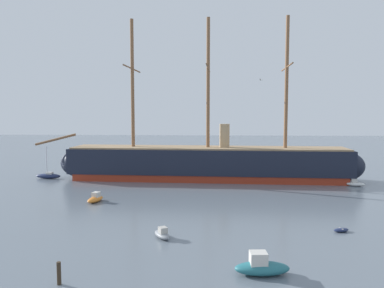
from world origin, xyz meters
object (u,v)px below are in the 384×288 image
at_px(dinghy_mid_right, 341,230).
at_px(motorboat_far_right, 355,184).
at_px(motorboat_near_centre, 162,234).
at_px(motorboat_alongside_bow, 95,199).
at_px(sailboat_far_left, 48,176).
at_px(mooring_piling_nearest, 59,273).
at_px(seagull_in_flight, 261,80).
at_px(motorboat_foreground_right, 261,267).
at_px(motorboat_distant_centre, 202,169).
at_px(tall_ship, 208,163).

bearing_deg(dinghy_mid_right, motorboat_far_right, 66.76).
bearing_deg(dinghy_mid_right, motorboat_near_centre, -171.24).
relative_size(motorboat_alongside_bow, sailboat_far_left, 0.56).
distance_m(dinghy_mid_right, mooring_piling_nearest, 30.51).
relative_size(sailboat_far_left, seagull_in_flight, 5.16).
bearing_deg(seagull_in_flight, motorboat_far_right, 51.34).
bearing_deg(seagull_in_flight, dinghy_mid_right, -6.62).
distance_m(motorboat_foreground_right, motorboat_near_centre, 12.96).
bearing_deg(seagull_in_flight, motorboat_alongside_bow, 153.32).
bearing_deg(motorboat_near_centre, motorboat_far_right, 43.63).
relative_size(motorboat_far_right, seagull_in_flight, 2.63).
bearing_deg(sailboat_far_left, motorboat_near_centre, -51.47).
relative_size(mooring_piling_nearest, seagull_in_flight, 1.40).
bearing_deg(motorboat_alongside_bow, motorboat_foreground_right, -48.46).
bearing_deg(motorboat_distant_centre, mooring_piling_nearest, -99.87).
relative_size(tall_ship, sailboat_far_left, 9.81).
bearing_deg(motorboat_alongside_bow, motorboat_near_centre, -52.17).
relative_size(motorboat_distant_centre, mooring_piling_nearest, 2.45).
height_order(motorboat_foreground_right, motorboat_near_centre, motorboat_foreground_right).
distance_m(motorboat_near_centre, seagull_in_flight, 20.47).
bearing_deg(mooring_piling_nearest, motorboat_foreground_right, 9.31).
height_order(tall_ship, dinghy_mid_right, tall_ship).
relative_size(motorboat_foreground_right, motorboat_far_right, 1.38).
height_order(motorboat_alongside_bow, seagull_in_flight, seagull_in_flight).
distance_m(motorboat_near_centre, mooring_piling_nearest, 13.29).
relative_size(motorboat_alongside_bow, motorboat_distant_centre, 0.84).
height_order(motorboat_alongside_bow, mooring_piling_nearest, mooring_piling_nearest).
bearing_deg(dinghy_mid_right, motorboat_distant_centre, 111.70).
height_order(motorboat_alongside_bow, motorboat_far_right, motorboat_alongside_bow).
distance_m(motorboat_foreground_right, motorboat_alongside_bow, 32.85).
distance_m(mooring_piling_nearest, seagull_in_flight, 28.65).
bearing_deg(tall_ship, motorboat_far_right, -10.82).
height_order(motorboat_foreground_right, motorboat_alongside_bow, motorboat_foreground_right).
xyz_separation_m(motorboat_distant_centre, mooring_piling_nearest, (-9.92, -57.00, 0.28)).
bearing_deg(motorboat_distant_centre, motorboat_alongside_bow, -117.47).
xyz_separation_m(motorboat_far_right, motorboat_distant_centre, (-28.58, 15.25, 0.17)).
bearing_deg(motorboat_distant_centre, tall_ship, -82.18).
distance_m(sailboat_far_left, motorboat_far_right, 60.10).
height_order(motorboat_foreground_right, dinghy_mid_right, motorboat_foreground_right).
xyz_separation_m(motorboat_alongside_bow, motorboat_distant_centre, (15.47, 29.75, 0.12)).
distance_m(tall_ship, seagull_in_flight, 34.81).
bearing_deg(mooring_piling_nearest, sailboat_far_left, 114.59).
bearing_deg(tall_ship, motorboat_distant_centre, 97.82).
relative_size(dinghy_mid_right, motorboat_far_right, 0.58).
bearing_deg(motorboat_near_centre, dinghy_mid_right, 8.76).
height_order(motorboat_distant_centre, mooring_piling_nearest, mooring_piling_nearest).
bearing_deg(motorboat_far_right, dinghy_mid_right, -113.24).
bearing_deg(motorboat_foreground_right, sailboat_far_left, 130.48).
xyz_separation_m(motorboat_distant_centre, seagull_in_flight, (7.67, -41.38, 16.63)).
bearing_deg(dinghy_mid_right, tall_ship, 115.58).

